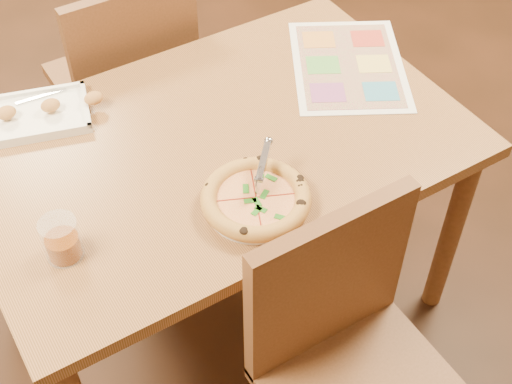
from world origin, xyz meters
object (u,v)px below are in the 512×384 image
plate (256,204)px  pizza_cutter (262,166)px  dining_table (217,163)px  glass_tumbler (62,241)px  chair_far (128,69)px  appetizer_tray (39,114)px  menu (348,65)px  pizza (256,198)px  chair_near (347,340)px

plate → pizza_cutter: 0.09m
dining_table → glass_tumbler: bearing=-161.8°
chair_far → appetizer_tray: bearing=37.1°
dining_table → menu: (0.49, 0.08, 0.09)m
plate → glass_tumbler: bearing=167.3°
pizza → appetizer_tray: bearing=119.7°
appetizer_tray → chair_far: bearing=37.1°
plate → appetizer_tray: bearing=119.6°
dining_table → glass_tumbler: size_ratio=12.22×
plate → pizza_cutter: pizza_cutter is taller
pizza → appetizer_tray: 0.67m
dining_table → chair_far: 0.61m
dining_table → pizza_cutter: (0.01, -0.21, 0.16)m
chair_near → menu: chair_near is taller
plate → appetizer_tray: appetizer_tray is taller
dining_table → pizza: size_ratio=4.90×
chair_far → glass_tumbler: bearing=57.8°
pizza_cutter → menu: (0.48, 0.29, -0.07)m
menu → pizza: bearing=-147.6°
pizza → menu: pizza is taller
pizza → appetizer_tray: appetizer_tray is taller
chair_far → glass_tumbler: (-0.48, -0.76, 0.20)m
chair_far → dining_table: bearing=90.0°
pizza_cutter → appetizer_tray: pizza_cutter is taller
plate → dining_table: bearing=82.3°
chair_far → plate: chair_far is taller
glass_tumbler → pizza: bearing=-12.5°
pizza_cutter → menu: bearing=-13.6°
chair_near → pizza_cutter: (0.01, 0.39, 0.23)m
plate → pizza: pizza is taller
appetizer_tray → plate: bearing=-60.4°
pizza → glass_tumbler: glass_tumbler is taller
pizza → pizza_cutter: 0.08m
chair_near → appetizer_tray: chair_near is taller
chair_far → pizza_cutter: 0.85m
appetizer_tray → pizza: bearing=-60.3°
chair_near → plate: (-0.03, 0.35, 0.16)m
appetizer_tray → glass_tumbler: 0.50m
dining_table → plate: size_ratio=5.37×
plate → pizza: size_ratio=0.91×
chair_near → pizza: bearing=95.7°
chair_near → plate: chair_near is taller
dining_table → pizza_cutter: pizza_cutter is taller
chair_far → plate: size_ratio=1.94×
plate → pizza: (0.00, 0.00, 0.02)m
chair_far → pizza: chair_far is taller
chair_far → plate: bearing=87.7°
glass_tumbler → menu: glass_tumbler is taller
dining_table → appetizer_tray: appetizer_tray is taller
pizza_cutter → glass_tumbler: (-0.49, 0.06, -0.03)m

